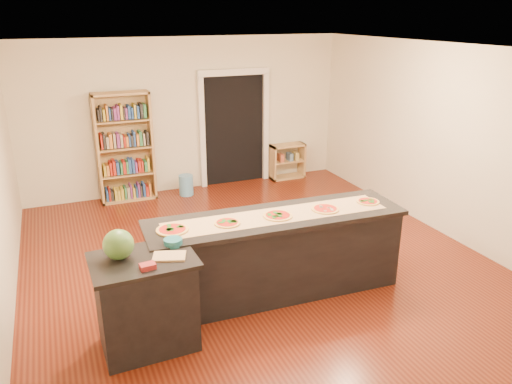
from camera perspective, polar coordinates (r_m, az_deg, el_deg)
name	(u,v)px	position (r m, az deg, el deg)	size (l,w,h in m)	color
room	(262,167)	(6.17, 0.71, 2.91)	(6.00, 7.00, 2.80)	beige
doorway	(234,122)	(9.66, -2.51, 7.95)	(1.40, 0.09, 2.21)	black
kitchen_island	(276,254)	(5.95, 2.30, -7.10)	(3.03, 0.82, 1.00)	black
side_counter	(146,302)	(5.17, -12.42, -12.21)	(0.99, 0.73, 0.98)	black
bookshelf	(125,148)	(9.05, -14.76, 4.93)	(0.96, 0.34, 1.93)	tan
low_shelf	(287,161)	(10.13, 3.60, 3.53)	(0.70, 0.30, 0.70)	tan
waste_bin	(186,185)	(9.29, -7.99, 0.79)	(0.26, 0.26, 0.38)	#5999C8
kraft_paper	(277,216)	(5.73, 2.40, -2.70)	(2.63, 0.47, 0.00)	tan
watermelon	(118,245)	(4.92, -15.45, -5.81)	(0.29, 0.29, 0.29)	#144214
cutting_board	(169,256)	(4.90, -9.88, -7.25)	(0.31, 0.21, 0.02)	tan
package_red	(148,266)	(4.73, -12.27, -8.29)	(0.14, 0.10, 0.05)	maroon
package_teal	(173,242)	(5.12, -9.46, -5.67)	(0.19, 0.19, 0.07)	#195966
pizza_a	(172,230)	(5.42, -9.54, -4.26)	(0.33, 0.33, 0.02)	gold
pizza_b	(227,223)	(5.52, -3.31, -3.53)	(0.31, 0.31, 0.02)	gold
pizza_c	(278,216)	(5.70, 2.51, -2.70)	(0.34, 0.34, 0.02)	gold
pizza_d	(325,209)	(5.95, 7.92, -1.92)	(0.32, 0.32, 0.02)	gold
pizza_e	(368,201)	(6.27, 12.66, -1.06)	(0.28, 0.28, 0.02)	gold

